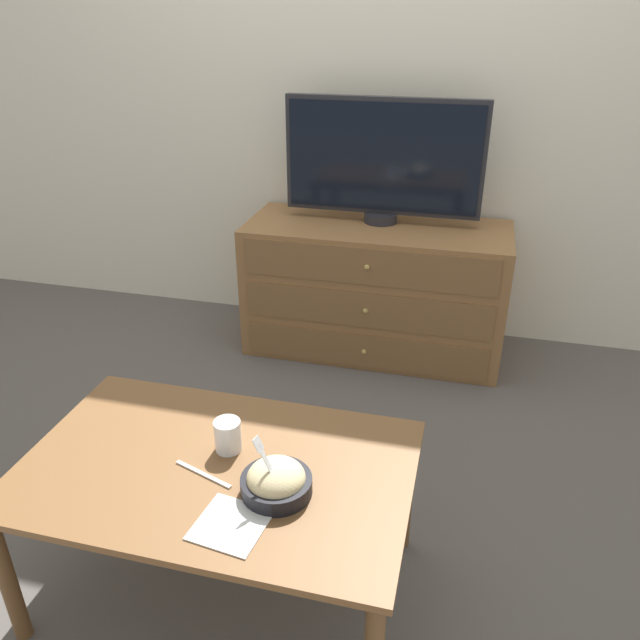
{
  "coord_description": "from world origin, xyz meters",
  "views": [
    {
      "loc": [
        0.52,
        -2.96,
        1.52
      ],
      "look_at": [
        0.12,
        -1.38,
        0.69
      ],
      "focal_mm": 35.0,
      "sensor_mm": 36.0,
      "label": 1
    }
  ],
  "objects": [
    {
      "name": "tv",
      "position": [
        0.12,
        -0.21,
        0.9
      ],
      "size": [
        0.88,
        0.15,
        0.55
      ],
      "color": "#232328",
      "rests_on": "dresser"
    },
    {
      "name": "ground_plane",
      "position": [
        0.0,
        0.0,
        0.0
      ],
      "size": [
        12.0,
        12.0,
        0.0
      ],
      "primitive_type": "plane",
      "color": "#56514C"
    },
    {
      "name": "napkin",
      "position": [
        0.06,
        -1.98,
        0.45
      ],
      "size": [
        0.18,
        0.18,
        0.0
      ],
      "color": "white",
      "rests_on": "coffee_table"
    },
    {
      "name": "wall_back",
      "position": [
        0.0,
        0.03,
        1.3
      ],
      "size": [
        12.0,
        0.05,
        2.6
      ],
      "color": "silver",
      "rests_on": "ground_plane"
    },
    {
      "name": "dresser",
      "position": [
        0.11,
        -0.27,
        0.31
      ],
      "size": [
        1.2,
        0.5,
        0.62
      ],
      "color": "olive",
      "rests_on": "ground_plane"
    },
    {
      "name": "coffee_table",
      "position": [
        -0.05,
        -1.79,
        0.39
      ],
      "size": [
        1.02,
        0.64,
        0.45
      ],
      "color": "brown",
      "rests_on": "ground_plane"
    },
    {
      "name": "takeout_bowl",
      "position": [
        0.13,
        -1.85,
        0.48
      ],
      "size": [
        0.18,
        0.18,
        0.17
      ],
      "color": "black",
      "rests_on": "coffee_table"
    },
    {
      "name": "drink_cup",
      "position": [
        -0.04,
        -1.72,
        0.49
      ],
      "size": [
        0.07,
        0.07,
        0.09
      ],
      "color": "beige",
      "rests_on": "coffee_table"
    },
    {
      "name": "knife",
      "position": [
        -0.07,
        -1.83,
        0.45
      ],
      "size": [
        0.17,
        0.07,
        0.01
      ],
      "color": "white",
      "rests_on": "coffee_table"
    }
  ]
}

